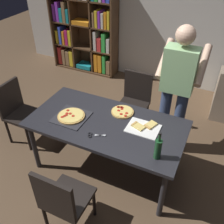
% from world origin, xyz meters
% --- Properties ---
extents(ground_plane, '(12.00, 12.00, 0.00)m').
position_xyz_m(ground_plane, '(0.00, 0.00, 0.00)').
color(ground_plane, brown).
extents(back_wall, '(6.40, 0.10, 2.80)m').
position_xyz_m(back_wall, '(0.00, 2.60, 1.40)').
color(back_wall, silver).
rests_on(back_wall, ground_plane).
extents(dining_table, '(1.81, 0.92, 0.75)m').
position_xyz_m(dining_table, '(0.00, 0.00, 0.68)').
color(dining_table, '#232328').
rests_on(dining_table, ground_plane).
extents(chair_near_camera, '(0.42, 0.42, 0.90)m').
position_xyz_m(chair_near_camera, '(-0.00, -0.94, 0.51)').
color(chair_near_camera, black).
rests_on(chair_near_camera, ground_plane).
extents(chair_far_side, '(0.42, 0.42, 0.90)m').
position_xyz_m(chair_far_side, '(0.00, 0.94, 0.51)').
color(chair_far_side, black).
rests_on(chair_far_side, ground_plane).
extents(chair_left_end, '(0.42, 0.42, 0.90)m').
position_xyz_m(chair_left_end, '(-1.39, 0.00, 0.51)').
color(chair_left_end, black).
rests_on(chair_left_end, ground_plane).
extents(bookshelf, '(1.40, 0.35, 1.95)m').
position_xyz_m(bookshelf, '(-1.67, 2.37, 0.96)').
color(bookshelf, '#513823').
rests_on(bookshelf, ground_plane).
extents(person_serving_pizza, '(0.55, 0.54, 1.75)m').
position_xyz_m(person_serving_pizza, '(0.61, 0.72, 1.00)').
color(person_serving_pizza, '#38476B').
rests_on(person_serving_pizza, ground_plane).
extents(pepperoni_pizza_on_tray, '(0.38, 0.38, 0.04)m').
position_xyz_m(pepperoni_pizza_on_tray, '(-0.42, -0.09, 0.77)').
color(pepperoni_pizza_on_tray, '#2D2D33').
rests_on(pepperoni_pizza_on_tray, dining_table).
extents(pizza_slices_on_towel, '(0.36, 0.30, 0.03)m').
position_xyz_m(pizza_slices_on_towel, '(0.42, 0.09, 0.76)').
color(pizza_slices_on_towel, white).
rests_on(pizza_slices_on_towel, dining_table).
extents(wine_bottle, '(0.07, 0.07, 0.32)m').
position_xyz_m(wine_bottle, '(0.69, -0.28, 0.87)').
color(wine_bottle, '#194723').
rests_on(wine_bottle, dining_table).
extents(kitchen_scissors, '(0.20, 0.13, 0.01)m').
position_xyz_m(kitchen_scissors, '(-0.03, -0.26, 0.76)').
color(kitchen_scissors, silver).
rests_on(kitchen_scissors, dining_table).
extents(second_pizza_plain, '(0.27, 0.27, 0.03)m').
position_xyz_m(second_pizza_plain, '(0.09, 0.26, 0.76)').
color(second_pizza_plain, tan).
rests_on(second_pizza_plain, dining_table).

